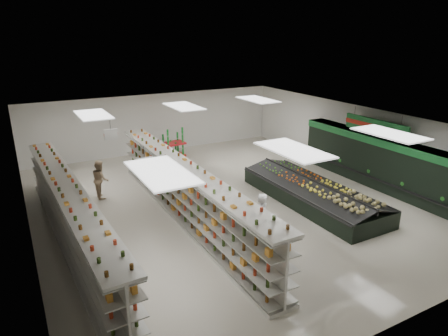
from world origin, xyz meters
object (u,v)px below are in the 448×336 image
gondola_left (71,218)px  shopper_background (100,179)px  gondola_center (185,195)px  produce_island (312,192)px  shopper_main (260,219)px  soda_endcap (173,145)px

gondola_left → shopper_background: bearing=62.1°
gondola_center → produce_island: gondola_center is taller
gondola_center → shopper_background: bearing=122.1°
gondola_left → shopper_main: bearing=-30.3°
shopper_main → gondola_center: bearing=-84.0°
gondola_left → soda_endcap: (6.17, 7.01, -0.17)m
produce_island → shopper_main: shopper_main is taller
produce_island → shopper_background: bearing=147.8°
produce_island → shopper_background: size_ratio=4.14×
gondola_left → soda_endcap: bearing=46.2°
soda_endcap → shopper_background: bearing=-141.8°
gondola_left → shopper_background: 3.82m
soda_endcap → shopper_background: 5.76m
gondola_left → gondola_center: bearing=-2.9°
gondola_center → shopper_background: 4.11m
soda_endcap → shopper_background: shopper_background is taller
gondola_left → produce_island: size_ratio=1.76×
shopper_main → shopper_background: (-3.56, 6.19, -0.07)m
produce_island → soda_endcap: bearing=107.8°
gondola_center → soda_endcap: (2.34, 7.04, -0.20)m
gondola_center → shopper_background: gondola_center is taller
gondola_left → soda_endcap: size_ratio=7.52×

